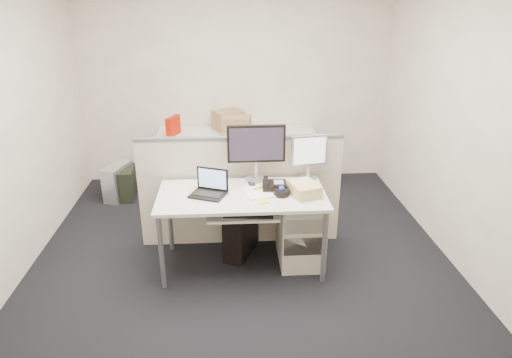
{
  "coord_description": "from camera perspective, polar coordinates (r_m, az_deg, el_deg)",
  "views": [
    {
      "loc": [
        -0.11,
        -3.71,
        2.39
      ],
      "look_at": [
        0.14,
        0.15,
        0.81
      ],
      "focal_mm": 32.0,
      "sensor_mm": 36.0,
      "label": 1
    }
  ],
  "objects": [
    {
      "name": "floor",
      "position": [
        4.42,
        -1.67,
        -10.6
      ],
      "size": [
        4.0,
        4.5,
        0.01
      ],
      "primitive_type": "cube",
      "color": "black",
      "rests_on": "ground"
    },
    {
      "name": "wall_back",
      "position": [
        6.06,
        -2.63,
        12.32
      ],
      "size": [
        4.0,
        0.02,
        2.7
      ],
      "primitive_type": "cube",
      "color": "silver",
      "rests_on": "ground"
    },
    {
      "name": "wall_front",
      "position": [
        1.8,
        0.59,
        -13.17
      ],
      "size": [
        4.0,
        0.02,
        2.7
      ],
      "primitive_type": "cube",
      "color": "silver",
      "rests_on": "ground"
    },
    {
      "name": "wall_right",
      "position": [
        4.4,
        25.32,
        6.39
      ],
      "size": [
        0.02,
        4.5,
        2.7
      ],
      "primitive_type": "cube",
      "color": "silver",
      "rests_on": "ground"
    },
    {
      "name": "desk",
      "position": [
        4.1,
        -1.77,
        -2.71
      ],
      "size": [
        1.5,
        0.75,
        0.73
      ],
      "color": "silver",
      "rests_on": "floor"
    },
    {
      "name": "keyboard_tray",
      "position": [
        3.96,
        -1.67,
        -4.39
      ],
      "size": [
        0.62,
        0.32,
        0.02
      ],
      "primitive_type": "cube",
      "color": "silver",
      "rests_on": "desk"
    },
    {
      "name": "drawer_pedestal",
      "position": [
        4.35,
        5.57,
        -6.28
      ],
      "size": [
        0.4,
        0.55,
        0.65
      ],
      "primitive_type": "cube",
      "color": "beige",
      "rests_on": "floor"
    },
    {
      "name": "cubicle_partition",
      "position": [
        4.55,
        -1.96,
        -1.65
      ],
      "size": [
        2.0,
        0.06,
        1.1
      ],
      "primitive_type": "cube",
      "color": "beige",
      "rests_on": "floor"
    },
    {
      "name": "back_counter",
      "position": [
        6.0,
        -2.4,
        2.43
      ],
      "size": [
        2.0,
        0.6,
        0.72
      ],
      "primitive_type": "cube",
      "color": "beige",
      "rests_on": "floor"
    },
    {
      "name": "monitor_main",
      "position": [
        4.28,
        0.03,
        3.26
      ],
      "size": [
        0.55,
        0.21,
        0.54
      ],
      "primitive_type": "cube",
      "rotation": [
        0.0,
        0.0,
        0.01
      ],
      "color": "black",
      "rests_on": "desk"
    },
    {
      "name": "monitor_small",
      "position": [
        4.35,
        6.61,
        2.66
      ],
      "size": [
        0.37,
        0.23,
        0.43
      ],
      "primitive_type": "cube",
      "rotation": [
        0.0,
        0.0,
        0.16
      ],
      "color": "#B7B7BC",
      "rests_on": "desk"
    },
    {
      "name": "laptop",
      "position": [
        4.01,
        -6.08,
        -0.64
      ],
      "size": [
        0.36,
        0.32,
        0.22
      ],
      "primitive_type": "cube",
      "rotation": [
        0.0,
        0.0,
        -0.39
      ],
      "color": "black",
      "rests_on": "desk"
    },
    {
      "name": "trackball",
      "position": [
        4.04,
        3.21,
        -1.67
      ],
      "size": [
        0.16,
        0.16,
        0.06
      ],
      "primitive_type": "cylinder",
      "rotation": [
        0.0,
        0.0,
        0.13
      ],
      "color": "black",
      "rests_on": "desk"
    },
    {
      "name": "desk_phone",
      "position": [
        4.15,
        2.32,
        -0.89
      ],
      "size": [
        0.22,
        0.19,
        0.07
      ],
      "primitive_type": "cube",
      "rotation": [
        0.0,
        0.0,
        -0.06
      ],
      "color": "black",
      "rests_on": "desk"
    },
    {
      "name": "paper_stack",
      "position": [
        4.1,
        0.3,
        -1.59
      ],
      "size": [
        0.3,
        0.35,
        0.01
      ],
      "primitive_type": "cube",
      "rotation": [
        0.0,
        0.0,
        0.22
      ],
      "color": "white",
      "rests_on": "desk"
    },
    {
      "name": "sticky_pad",
      "position": [
        3.91,
        0.95,
        -2.8
      ],
      "size": [
        0.11,
        0.11,
        0.01
      ],
      "primitive_type": "cube",
      "rotation": [
        0.0,
        0.0,
        0.37
      ],
      "color": "#FFF62D",
      "rests_on": "desk"
    },
    {
      "name": "travel_mug",
      "position": [
        4.21,
        -6.65,
        -0.04
      ],
      "size": [
        0.1,
        0.1,
        0.15
      ],
      "primitive_type": "cylinder",
      "rotation": [
        0.0,
        0.0,
        -0.42
      ],
      "color": "black",
      "rests_on": "desk"
    },
    {
      "name": "banana",
      "position": [
        4.16,
        0.63,
        -1.0
      ],
      "size": [
        0.17,
        0.13,
        0.04
      ],
      "primitive_type": "ellipsoid",
      "rotation": [
        0.0,
        0.0,
        0.59
      ],
      "color": "gold",
      "rests_on": "desk"
    },
    {
      "name": "cellphone",
      "position": [
        4.26,
        -0.53,
        -0.65
      ],
      "size": [
        0.07,
        0.12,
        0.01
      ],
      "primitive_type": "cube",
      "rotation": [
        0.0,
        0.0,
        0.1
      ],
      "color": "black",
      "rests_on": "desk"
    },
    {
      "name": "manila_folders",
      "position": [
        4.06,
        6.02,
        -1.26
      ],
      "size": [
        0.3,
        0.34,
        0.11
      ],
      "primitive_type": "cube",
      "rotation": [
        0.0,
        0.0,
        0.32
      ],
      "color": "tan",
      "rests_on": "desk"
    },
    {
      "name": "keyboard",
      "position": [
        3.91,
        -0.92,
        -4.34
      ],
      "size": [
        0.44,
        0.2,
        0.02
      ],
      "primitive_type": "cube",
      "rotation": [
        0.0,
        0.0,
        -0.12
      ],
      "color": "black",
      "rests_on": "keyboard_tray"
    },
    {
      "name": "pc_tower_desk",
      "position": [
        4.48,
        -1.88,
        -6.75
      ],
      "size": [
        0.37,
        0.52,
        0.45
      ],
      "primitive_type": "cube",
      "rotation": [
        0.0,
        0.0,
        -0.41
      ],
      "color": "black",
      "rests_on": "floor"
    },
    {
      "name": "pc_tower_spare_dark",
      "position": [
        5.92,
        -15.73,
        -0.46
      ],
      "size": [
        0.19,
        0.42,
        0.38
      ],
      "primitive_type": "cube",
      "rotation": [
        0.0,
        0.0,
        0.06
      ],
      "color": "black",
      "rests_on": "floor"
    },
    {
      "name": "pc_tower_spare_silver",
      "position": [
        5.93,
        -16.85,
        -0.28
      ],
      "size": [
        0.32,
        0.5,
        0.43
      ],
      "primitive_type": "cube",
      "rotation": [
        0.0,
        0.0,
        -0.32
      ],
      "color": "#B7B7BC",
      "rests_on": "floor"
    },
    {
      "name": "cardboard_box_left",
      "position": [
        5.97,
        -3.49,
        7.27
      ],
      "size": [
        0.44,
        0.41,
        0.27
      ],
      "primitive_type": "cube",
      "rotation": [
        0.0,
        0.0,
        0.5
      ],
      "color": "#967855",
      "rests_on": "back_counter"
    },
    {
      "name": "cardboard_box_right",
      "position": [
        5.74,
        -2.44,
        6.58
      ],
      "size": [
        0.38,
        0.32,
        0.25
      ],
      "primitive_type": "cube",
      "rotation": [
        0.0,
        0.0,
        -0.16
      ],
      "color": "#967855",
      "rests_on": "back_counter"
    },
    {
      "name": "red_binder",
      "position": [
        5.79,
        -10.3,
        6.44
      ],
      "size": [
        0.16,
        0.28,
        0.26
      ],
      "primitive_type": "cube",
      "rotation": [
        0.0,
        0.0,
        -0.38
      ],
      "color": "#B91601",
      "rests_on": "back_counter"
    }
  ]
}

